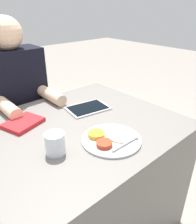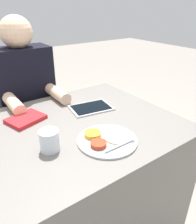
{
  "view_description": "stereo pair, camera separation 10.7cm",
  "coord_description": "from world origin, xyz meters",
  "px_view_note": "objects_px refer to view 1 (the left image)",
  "views": [
    {
      "loc": [
        -0.55,
        -0.77,
        1.28
      ],
      "look_at": [
        0.09,
        -0.05,
        0.8
      ],
      "focal_mm": 35.0,
      "sensor_mm": 36.0,
      "label": 1
    },
    {
      "loc": [
        -0.47,
        -0.83,
        1.28
      ],
      "look_at": [
        0.09,
        -0.05,
        0.8
      ],
      "focal_mm": 35.0,
      "sensor_mm": 36.0,
      "label": 2
    }
  ],
  "objects_px": {
    "tablet_device": "(88,108)",
    "drinking_glass": "(55,143)",
    "red_notebook": "(23,123)",
    "person_diner": "(21,118)",
    "thali_tray": "(110,139)"
  },
  "relations": [
    {
      "from": "thali_tray",
      "to": "red_notebook",
      "type": "relative_size",
      "value": 1.28
    },
    {
      "from": "red_notebook",
      "to": "tablet_device",
      "type": "height_order",
      "value": "red_notebook"
    },
    {
      "from": "red_notebook",
      "to": "drinking_glass",
      "type": "height_order",
      "value": "drinking_glass"
    },
    {
      "from": "person_diner",
      "to": "drinking_glass",
      "type": "distance_m",
      "value": 0.71
    },
    {
      "from": "red_notebook",
      "to": "person_diner",
      "type": "bearing_deg",
      "value": 71.06
    },
    {
      "from": "thali_tray",
      "to": "person_diner",
      "type": "height_order",
      "value": "person_diner"
    },
    {
      "from": "tablet_device",
      "to": "drinking_glass",
      "type": "xyz_separation_m",
      "value": [
        -0.35,
        -0.23,
        0.04
      ]
    },
    {
      "from": "red_notebook",
      "to": "drinking_glass",
      "type": "bearing_deg",
      "value": -90.27
    },
    {
      "from": "thali_tray",
      "to": "drinking_glass",
      "type": "xyz_separation_m",
      "value": [
        -0.22,
        0.09,
        0.04
      ]
    },
    {
      "from": "red_notebook",
      "to": "tablet_device",
      "type": "distance_m",
      "value": 0.36
    },
    {
      "from": "thali_tray",
      "to": "red_notebook",
      "type": "height_order",
      "value": "thali_tray"
    },
    {
      "from": "thali_tray",
      "to": "red_notebook",
      "type": "distance_m",
      "value": 0.45
    },
    {
      "from": "person_diner",
      "to": "thali_tray",
      "type": "bearing_deg",
      "value": -82.8
    },
    {
      "from": "red_notebook",
      "to": "person_diner",
      "type": "xyz_separation_m",
      "value": [
        0.13,
        0.37,
        -0.17
      ]
    },
    {
      "from": "red_notebook",
      "to": "drinking_glass",
      "type": "distance_m",
      "value": 0.3
    }
  ]
}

